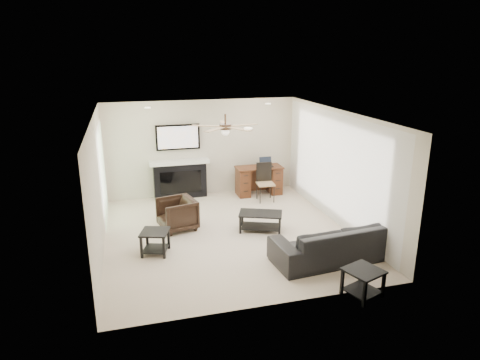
{
  "coord_description": "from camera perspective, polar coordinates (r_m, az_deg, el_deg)",
  "views": [
    {
      "loc": [
        -1.94,
        -8.07,
        3.69
      ],
      "look_at": [
        0.28,
        0.01,
        1.15
      ],
      "focal_mm": 32.0,
      "sensor_mm": 36.0,
      "label": 1
    }
  ],
  "objects": [
    {
      "name": "room_shell",
      "position": [
        8.66,
        -0.68,
        3.46
      ],
      "size": [
        5.5,
        5.54,
        2.52
      ],
      "color": "beige",
      "rests_on": "ground"
    },
    {
      "name": "sofa",
      "position": [
        8.08,
        12.47,
        -8.08
      ],
      "size": [
        2.38,
        1.11,
        0.67
      ],
      "primitive_type": "imported",
      "rotation": [
        0.0,
        0.0,
        3.23
      ],
      "color": "black",
      "rests_on": "ground"
    },
    {
      "name": "armchair",
      "position": [
        9.27,
        -8.39,
        -4.52
      ],
      "size": [
        0.9,
        0.88,
        0.68
      ],
      "primitive_type": "imported",
      "rotation": [
        0.0,
        0.0,
        -1.34
      ],
      "color": "black",
      "rests_on": "ground"
    },
    {
      "name": "coffee_table",
      "position": [
        9.16,
        2.75,
        -5.57
      ],
      "size": [
        1.02,
        0.8,
        0.4
      ],
      "primitive_type": "cube",
      "rotation": [
        0.0,
        0.0,
        -0.38
      ],
      "color": "black",
      "rests_on": "ground"
    },
    {
      "name": "end_table_near",
      "position": [
        7.11,
        16.04,
        -13.04
      ],
      "size": [
        0.66,
        0.66,
        0.45
      ],
      "primitive_type": "cube",
      "rotation": [
        0.0,
        0.0,
        0.34
      ],
      "color": "black",
      "rests_on": "ground"
    },
    {
      "name": "end_table_left",
      "position": [
        8.31,
        -11.23,
        -8.14
      ],
      "size": [
        0.63,
        0.63,
        0.45
      ],
      "primitive_type": "cube",
      "rotation": [
        0.0,
        0.0,
        -0.31
      ],
      "color": "black",
      "rests_on": "ground"
    },
    {
      "name": "fireplace_unit",
      "position": [
        11.07,
        -8.08,
        2.39
      ],
      "size": [
        1.52,
        0.34,
        1.91
      ],
      "primitive_type": "cube",
      "color": "black",
      "rests_on": "ground"
    },
    {
      "name": "desk",
      "position": [
        11.39,
        2.53,
        -0.06
      ],
      "size": [
        1.22,
        0.56,
        0.76
      ],
      "primitive_type": "cube",
      "color": "#432210",
      "rests_on": "ground"
    },
    {
      "name": "desk_chair",
      "position": [
        10.86,
        3.43,
        -0.35
      ],
      "size": [
        0.45,
        0.47,
        0.97
      ],
      "primitive_type": "cube",
      "rotation": [
        0.0,
        0.0,
        -0.07
      ],
      "color": "black",
      "rests_on": "ground"
    },
    {
      "name": "laptop",
      "position": [
        11.3,
        3.56,
        2.39
      ],
      "size": [
        0.33,
        0.24,
        0.23
      ],
      "primitive_type": "cube",
      "color": "black",
      "rests_on": "desk"
    }
  ]
}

